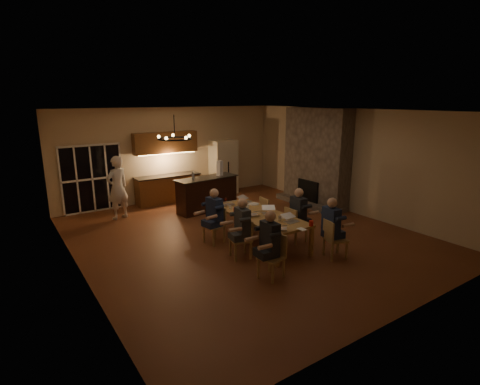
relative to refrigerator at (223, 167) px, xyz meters
name	(u,v)px	position (x,y,z in m)	size (l,w,h in m)	color
floor	(245,236)	(-1.90, -4.15, -1.00)	(9.00, 9.00, 0.00)	brown
back_wall	(171,154)	(-1.90, 0.37, 0.60)	(8.00, 0.04, 3.20)	tan
left_wall	(74,200)	(-5.92, -4.15, 0.60)	(0.04, 9.00, 3.20)	tan
right_wall	(352,161)	(2.12, -4.15, 0.60)	(0.04, 9.00, 3.20)	tan
ceiling	(245,110)	(-1.90, -4.15, 2.22)	(8.00, 9.00, 0.04)	white
french_doors	(92,179)	(-4.60, 0.32, 0.05)	(1.86, 0.08, 2.10)	black
fireplace	(316,157)	(1.80, -2.95, 0.60)	(0.58, 2.50, 3.20)	#6B5F54
kitchenette	(167,168)	(-2.20, 0.05, 0.20)	(2.24, 0.68, 2.40)	brown
refrigerator	(223,167)	(0.00, 0.00, 0.00)	(0.90, 0.68, 2.00)	beige
dining_table	(259,228)	(-1.87, -4.71, -0.62)	(1.10, 2.77, 0.75)	#AF8B46
bar_island	(207,194)	(-1.59, -1.59, -0.46)	(2.04, 0.68, 1.08)	black
chair_left_near	(271,257)	(-2.79, -6.36, -0.55)	(0.44, 0.44, 0.89)	#A78653
chair_left_mid	(240,239)	(-2.75, -5.21, -0.55)	(0.44, 0.44, 0.89)	#A78653
chair_left_far	(214,226)	(-2.79, -4.09, -0.55)	(0.44, 0.44, 0.89)	#A78653
chair_right_near	(336,239)	(-0.97, -6.39, -0.55)	(0.44, 0.44, 0.89)	#A78653
chair_right_mid	(296,225)	(-1.05, -5.17, -0.55)	(0.44, 0.44, 0.89)	#A78653
chair_right_far	(270,213)	(-0.98, -4.05, -0.55)	(0.44, 0.44, 0.89)	#A78653
person_left_near	(270,244)	(-2.77, -6.28, -0.31)	(0.60, 0.60, 1.38)	#20222A
person_right_near	(331,228)	(-1.04, -6.28, -0.31)	(0.60, 0.60, 1.38)	#1D294A
person_left_mid	(242,228)	(-2.70, -5.21, -0.31)	(0.60, 0.60, 1.38)	#363B40
person_right_mid	(298,215)	(-1.03, -5.20, -0.31)	(0.60, 0.60, 1.38)	#20222A
person_left_far	(215,216)	(-2.77, -4.10, -0.31)	(0.60, 0.60, 1.38)	#1D294A
standing_person	(117,188)	(-4.16, -0.83, -0.06)	(0.69, 0.45, 1.88)	silver
chandelier	(175,139)	(-4.17, -5.08, 1.75)	(0.64, 0.64, 0.03)	black
laptop_a	(280,224)	(-2.15, -5.84, -0.14)	(0.32, 0.28, 0.23)	silver
laptop_b	(292,217)	(-1.62, -5.63, -0.14)	(0.32, 0.28, 0.23)	silver
laptop_c	(252,211)	(-2.09, -4.72, -0.14)	(0.32, 0.28, 0.23)	silver
laptop_d	(269,209)	(-1.66, -4.84, -0.14)	(0.32, 0.28, 0.23)	silver
laptop_e	(228,201)	(-2.07, -3.62, -0.14)	(0.32, 0.28, 0.23)	silver
laptop_f	(246,198)	(-1.55, -3.70, -0.14)	(0.32, 0.28, 0.23)	silver
mug_front	(270,218)	(-1.94, -5.23, -0.20)	(0.08, 0.08, 0.10)	silver
mug_mid	(248,206)	(-1.82, -4.18, -0.20)	(0.08, 0.08, 0.10)	silver
mug_back	(230,207)	(-2.24, -3.97, -0.20)	(0.07, 0.07, 0.10)	silver
redcup_near	(311,223)	(-1.44, -6.07, -0.19)	(0.10, 0.10, 0.12)	#B9140C
redcup_mid	(235,210)	(-2.28, -4.29, -0.19)	(0.10, 0.10, 0.12)	#B9140C
can_silver	(280,218)	(-1.80, -5.42, -0.19)	(0.07, 0.07, 0.12)	#B2B2B7
can_cola	(226,200)	(-1.99, -3.36, -0.19)	(0.07, 0.07, 0.12)	#3F0F0C
plate_near	(285,217)	(-1.52, -5.27, -0.24)	(0.27, 0.27, 0.02)	silver
plate_left	(272,225)	(-2.15, -5.57, -0.24)	(0.25, 0.25, 0.02)	silver
plate_far	(254,204)	(-1.48, -3.96, -0.24)	(0.28, 0.28, 0.02)	silver
notepad	(302,229)	(-1.77, -6.13, -0.24)	(0.14, 0.20, 0.01)	white
bar_bottle	(193,176)	(-2.10, -1.66, 0.20)	(0.08, 0.08, 0.24)	#99999E
bar_blender	(220,168)	(-1.11, -1.58, 0.32)	(0.15, 0.15, 0.48)	silver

